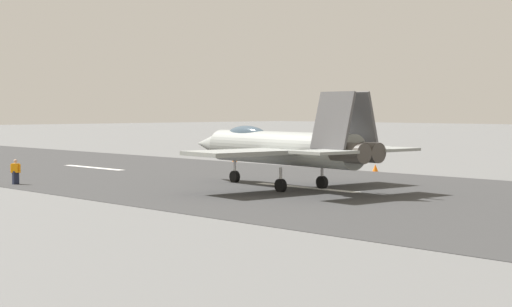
% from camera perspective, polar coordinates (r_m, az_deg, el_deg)
% --- Properties ---
extents(ground_plane, '(400.00, 400.00, 0.00)m').
position_cam_1_polar(ground_plane, '(48.47, 4.22, -2.47)').
color(ground_plane, slate).
extents(runway_strip, '(240.00, 26.00, 0.02)m').
position_cam_1_polar(runway_strip, '(48.46, 4.23, -2.46)').
color(runway_strip, '#373737').
rests_on(runway_strip, ground).
extents(fighter_jet, '(16.67, 13.78, 5.66)m').
position_cam_1_polar(fighter_jet, '(48.71, 1.77, 0.46)').
color(fighter_jet, gray).
rests_on(fighter_jet, ground).
extents(crew_person, '(0.61, 0.47, 1.58)m').
position_cam_1_polar(crew_person, '(53.25, -16.39, -1.24)').
color(crew_person, '#1E2338').
rests_on(crew_person, ground).
extents(marker_cone_mid, '(0.44, 0.44, 0.55)m').
position_cam_1_polar(marker_cone_mid, '(62.53, 8.30, -0.99)').
color(marker_cone_mid, orange).
rests_on(marker_cone_mid, ground).
extents(marker_cone_far, '(0.44, 0.44, 0.55)m').
position_cam_1_polar(marker_cone_far, '(73.34, -1.49, -0.36)').
color(marker_cone_far, orange).
rests_on(marker_cone_far, ground).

